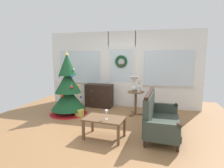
# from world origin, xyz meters

# --- Properties ---
(ground_plane) EXTENTS (6.76, 6.76, 0.00)m
(ground_plane) POSITION_xyz_m (0.00, 0.00, 0.00)
(ground_plane) COLOR #996B42
(back_wall_with_door) EXTENTS (5.20, 0.19, 2.55)m
(back_wall_with_door) POSITION_xyz_m (0.00, 2.08, 1.28)
(back_wall_with_door) COLOR white
(back_wall_with_door) RESTS_ON ground
(christmas_tree) EXTENTS (1.12, 1.12, 1.87)m
(christmas_tree) POSITION_xyz_m (-1.37, 0.82, 0.71)
(christmas_tree) COLOR #4C331E
(christmas_tree) RESTS_ON ground
(dresser_cabinet) EXTENTS (0.92, 0.48, 0.78)m
(dresser_cabinet) POSITION_xyz_m (-0.72, 1.79, 0.39)
(dresser_cabinet) COLOR black
(dresser_cabinet) RESTS_ON ground
(settee_sofa) EXTENTS (0.80, 1.57, 0.96)m
(settee_sofa) POSITION_xyz_m (1.24, -0.01, 0.38)
(settee_sofa) COLOR black
(settee_sofa) RESTS_ON ground
(side_table) EXTENTS (0.50, 0.48, 0.70)m
(side_table) POSITION_xyz_m (0.60, 1.21, 0.50)
(side_table) COLOR brown
(side_table) RESTS_ON ground
(table_lamp) EXTENTS (0.28, 0.28, 0.44)m
(table_lamp) POSITION_xyz_m (0.54, 1.25, 0.99)
(table_lamp) COLOR silver
(table_lamp) RESTS_ON side_table
(flower_vase) EXTENTS (0.11, 0.10, 0.35)m
(flower_vase) POSITION_xyz_m (0.70, 1.15, 0.82)
(flower_vase) COLOR beige
(flower_vase) RESTS_ON side_table
(coffee_table) EXTENTS (0.88, 0.60, 0.44)m
(coffee_table) POSITION_xyz_m (0.15, -0.50, 0.37)
(coffee_table) COLOR brown
(coffee_table) RESTS_ON ground
(wine_glass) EXTENTS (0.08, 0.08, 0.20)m
(wine_glass) POSITION_xyz_m (0.22, -0.56, 0.58)
(wine_glass) COLOR silver
(wine_glass) RESTS_ON coffee_table
(gift_box) EXTENTS (0.20, 0.18, 0.20)m
(gift_box) POSITION_xyz_m (-0.95, 0.67, 0.10)
(gift_box) COLOR #D8C64C
(gift_box) RESTS_ON ground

